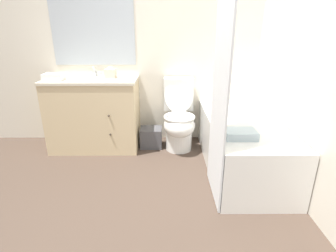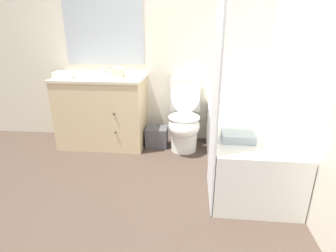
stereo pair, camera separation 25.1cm
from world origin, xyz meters
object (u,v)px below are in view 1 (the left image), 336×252
Objects in this scene: vanity_cabinet at (95,113)px; toilet at (179,119)px; bath_towel_folded at (240,134)px; wastebasket at (151,137)px; sink_faucet at (95,73)px; bathtub at (241,143)px; tissue_box at (110,73)px; hand_towel_folded at (54,77)px.

toilet is at bearing -2.64° from vanity_cabinet.
toilet reaches higher than bath_towel_folded.
vanity_cabinet reaches higher than wastebasket.
sink_faucet is 0.17× the size of toilet.
wastebasket is at bearing 152.58° from bathtub.
tissue_box reaches higher than toilet.
bath_towel_folded is (1.27, -1.02, -0.35)m from tissue_box.
wastebasket is 1.85× the size of tissue_box.
tissue_box is (-1.43, 0.56, 0.64)m from bathtub.
tissue_box is at bearing 172.73° from wastebasket.
sink_faucet is at bearing 39.10° from hand_towel_folded.
bathtub is 1.10m from wastebasket.
hand_towel_folded is at bearing -163.68° from vanity_cabinet.
tissue_box is (-0.80, 0.09, 0.53)m from toilet.
sink_faucet is at bearing 166.44° from toilet.
toilet is (1.01, -0.05, -0.06)m from vanity_cabinet.
tissue_box is 1.67m from bath_towel_folded.
tissue_box is at bearing 11.93° from vanity_cabinet.
sink_faucet is at bearing 141.84° from bath_towel_folded.
bathtub is at bearing -21.46° from tissue_box.
hand_towel_folded is 2.09m from bath_towel_folded.
hand_towel_folded reaches higher than bath_towel_folded.
sink_faucet is at bearing 144.63° from tissue_box.
vanity_cabinet is 0.74m from wastebasket.
hand_towel_folded is (-1.05, -0.10, 0.77)m from wastebasket.
sink_faucet is 1.92m from bath_towel_folded.
sink_faucet is 1.00× the size of tissue_box.
wastebasket is 1.00× the size of bath_towel_folded.
wastebasket is 1.33m from bath_towel_folded.
vanity_cabinet reaches higher than bathtub.
wastebasket is at bearing 174.36° from toilet.
sink_faucet is 1.04m from wastebasket.
hand_towel_folded is (-0.60, -0.16, -0.02)m from tissue_box.
tissue_box is at bearing 173.42° from toilet.
bath_towel_folded is (1.87, -0.86, -0.34)m from hand_towel_folded.
bathtub is at bearing 71.62° from bath_towel_folded.
hand_towel_folded reaches higher than vanity_cabinet.
vanity_cabinet is 0.60m from hand_towel_folded.
sink_faucet reaches higher than toilet.
hand_towel_folded is (-2.02, 0.40, 0.63)m from bathtub.
toilet is 0.43m from wastebasket.
bath_towel_folded is at bearing -24.72° from hand_towel_folded.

